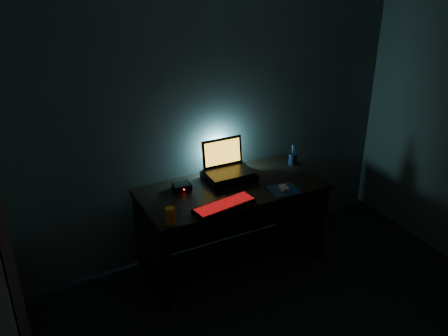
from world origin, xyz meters
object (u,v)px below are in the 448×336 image
mouse (284,188)px  router (182,186)px  keyboard (224,205)px  juice_glass (170,216)px  laptop (226,164)px  pen_cup (293,159)px

mouse → router: size_ratio=0.59×
keyboard → mouse: same height
mouse → juice_glass: juice_glass is taller
keyboard → router: (-0.17, 0.41, 0.01)m
laptop → router: (-0.41, -0.02, -0.10)m
keyboard → juice_glass: (-0.44, -0.02, 0.05)m
keyboard → juice_glass: 0.44m
laptop → juice_glass: 0.83m
pen_cup → juice_glass: size_ratio=0.81×
pen_cup → keyboard: bearing=-156.0°
laptop → mouse: bearing=-53.0°
pen_cup → juice_glass: (-1.32, -0.42, 0.01)m
laptop → keyboard: (-0.24, -0.44, -0.11)m
pen_cup → router: bearing=179.0°
pen_cup → juice_glass: juice_glass is taller
laptop → juice_glass: bearing=-145.0°
laptop → pen_cup: size_ratio=3.86×
keyboard → router: 0.44m
pen_cup → juice_glass: 1.39m
mouse → router: bearing=157.7°
keyboard → pen_cup: size_ratio=5.12×
juice_glass → router: size_ratio=0.81×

